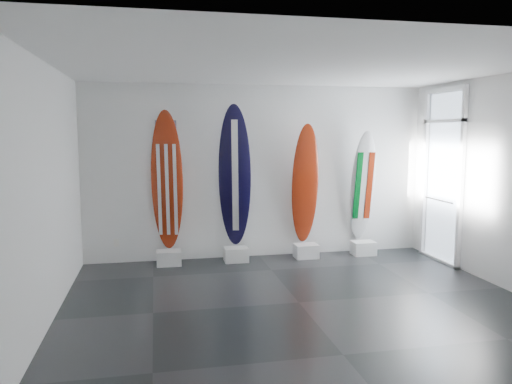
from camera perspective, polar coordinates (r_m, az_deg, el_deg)
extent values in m
plane|color=black|center=(6.57, 4.97, -12.60)|extent=(6.00, 6.00, 0.00)
plane|color=white|center=(6.24, 5.27, 14.33)|extent=(6.00, 6.00, 0.00)
plane|color=silver|center=(8.64, 0.35, 2.34)|extent=(6.00, 0.00, 6.00)
plane|color=silver|center=(3.93, 15.65, -3.53)|extent=(6.00, 0.00, 6.00)
plane|color=silver|center=(6.09, -23.03, -0.16)|extent=(0.00, 5.00, 5.00)
plane|color=silver|center=(7.65, 27.19, 0.97)|extent=(0.00, 5.00, 5.00)
cube|color=silver|center=(8.37, -10.04, -7.51)|extent=(0.40, 0.30, 0.24)
ellipsoid|color=maroon|center=(8.25, -10.25, 1.28)|extent=(0.56, 0.33, 2.32)
cube|color=silver|center=(8.47, -2.32, -7.23)|extent=(0.40, 0.30, 0.24)
ellipsoid|color=black|center=(8.35, -2.48, 1.80)|extent=(0.62, 0.49, 2.42)
cube|color=silver|center=(8.75, 5.80, -6.80)|extent=(0.40, 0.30, 0.24)
ellipsoid|color=maroon|center=(8.65, 5.70, 0.91)|extent=(0.49, 0.33, 2.11)
cube|color=silver|center=(9.13, 12.30, -6.35)|extent=(0.40, 0.30, 0.24)
ellipsoid|color=silver|center=(9.03, 12.22, 0.66)|extent=(0.46, 0.41, 1.99)
cube|color=silver|center=(8.64, -15.82, -5.65)|extent=(0.09, 0.02, 0.13)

